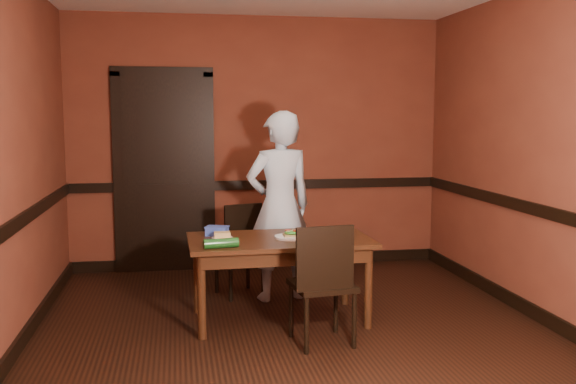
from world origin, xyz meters
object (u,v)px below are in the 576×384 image
object	(u,v)px
chair_far	(239,251)
sauce_jar	(321,233)
person	(279,206)
dining_table	(279,279)
food_tub	(217,231)
chair_near	(322,283)
cheese_saucer	(222,236)
sandwich_plate	(291,236)

from	to	relation	value
chair_far	sauce_jar	world-z (taller)	chair_far
person	dining_table	bearing A→B (deg)	68.18
chair_far	food_tub	bearing A→B (deg)	-130.56
dining_table	chair_near	distance (m)	0.62
chair_near	food_tub	world-z (taller)	chair_near
chair_far	cheese_saucer	world-z (taller)	chair_far
person	chair_far	bearing A→B (deg)	-41.88
chair_near	sauce_jar	bearing A→B (deg)	-108.89
dining_table	food_tub	xyz separation A→B (m)	(-0.48, 0.20, 0.38)
chair_near	cheese_saucer	world-z (taller)	chair_near
person	sandwich_plate	size ratio (longest dim) A/B	6.28
cheese_saucer	food_tub	world-z (taller)	food_tub
chair_far	dining_table	bearing A→B (deg)	-91.80
chair_far	sauce_jar	size ratio (longest dim) A/B	10.23
dining_table	sandwich_plate	size ratio (longest dim) A/B	5.37
dining_table	sauce_jar	bearing A→B (deg)	-14.32
person	cheese_saucer	bearing A→B (deg)	32.23
chair_near	cheese_saucer	bearing A→B (deg)	-49.65
chair_far	cheese_saucer	distance (m)	0.82
chair_near	cheese_saucer	xyz separation A→B (m)	(-0.68, 0.62, 0.25)
person	sauce_jar	world-z (taller)	person
chair_near	food_tub	distance (m)	1.07
sandwich_plate	food_tub	world-z (taller)	food_tub
chair_near	cheese_saucer	size ratio (longest dim) A/B	5.32
chair_far	cheese_saucer	size ratio (longest dim) A/B	4.87
sandwich_plate	cheese_saucer	xyz separation A→B (m)	(-0.55, 0.08, 0.00)
chair_far	person	distance (m)	0.59
chair_near	chair_far	bearing A→B (deg)	-78.13
food_tub	dining_table	bearing A→B (deg)	-1.98
dining_table	sandwich_plate	distance (m)	0.37
cheese_saucer	sauce_jar	bearing A→B (deg)	-9.74
sauce_jar	cheese_saucer	bearing A→B (deg)	170.26
chair_near	food_tub	size ratio (longest dim) A/B	4.24
sandwich_plate	person	bearing A→B (deg)	89.81
dining_table	person	size ratio (longest dim) A/B	0.85
dining_table	sauce_jar	world-z (taller)	sauce_jar
dining_table	sauce_jar	size ratio (longest dim) A/B	17.99
person	cheese_saucer	xyz separation A→B (m)	(-0.55, -0.55, -0.15)
sandwich_plate	food_tub	xyz separation A→B (m)	(-0.58, 0.22, 0.02)
cheese_saucer	dining_table	bearing A→B (deg)	-7.17
chair_near	sandwich_plate	size ratio (longest dim) A/B	3.33
sandwich_plate	sauce_jar	bearing A→B (deg)	-13.27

